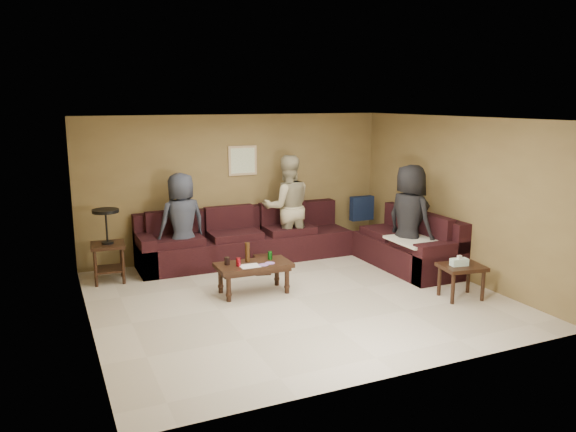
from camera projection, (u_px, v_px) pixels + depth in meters
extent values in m
plane|color=beige|center=(296.00, 298.00, 7.93)|extent=(5.50, 5.50, 0.00)
cube|color=beige|center=(297.00, 122.00, 7.43)|extent=(5.50, 5.00, 0.10)
cube|color=brown|center=(237.00, 186.00, 9.91)|extent=(5.50, 0.10, 2.50)
cube|color=brown|center=(405.00, 257.00, 5.44)|extent=(5.50, 0.10, 2.50)
cube|color=brown|center=(84.00, 230.00, 6.58)|extent=(0.10, 5.00, 2.50)
cube|color=brown|center=(456.00, 197.00, 8.77)|extent=(0.10, 5.00, 2.50)
cube|color=black|center=(247.00, 248.00, 9.72)|extent=(3.70, 0.90, 0.45)
cube|color=black|center=(240.00, 219.00, 9.92)|extent=(3.70, 0.24, 0.45)
cube|color=black|center=(145.00, 254.00, 9.01)|extent=(0.24, 0.90, 0.63)
cube|color=black|center=(406.00, 254.00, 9.33)|extent=(0.90, 2.00, 0.45)
cube|color=black|center=(424.00, 226.00, 9.37)|extent=(0.24, 2.00, 0.45)
cube|color=black|center=(441.00, 263.00, 8.53)|extent=(0.90, 0.24, 0.63)
cube|color=#111B36|center=(362.00, 208.00, 10.53)|extent=(0.45, 0.14, 0.45)
cube|color=beige|center=(424.00, 240.00, 8.86)|extent=(1.00, 0.85, 0.04)
cube|color=black|center=(254.00, 265.00, 8.04)|extent=(1.08, 0.55, 0.06)
cube|color=black|center=(254.00, 269.00, 8.05)|extent=(1.00, 0.47, 0.05)
cylinder|color=black|center=(229.00, 288.00, 7.74)|extent=(0.07, 0.07, 0.39)
cylinder|color=black|center=(287.00, 280.00, 8.08)|extent=(0.07, 0.07, 0.39)
cylinder|color=black|center=(221.00, 280.00, 8.09)|extent=(0.07, 0.07, 0.39)
cylinder|color=black|center=(277.00, 273.00, 8.43)|extent=(0.07, 0.07, 0.39)
cylinder|color=#A21222|center=(238.00, 262.00, 7.89)|extent=(0.07, 0.07, 0.12)
cylinder|color=#136F1A|center=(270.00, 255.00, 8.23)|extent=(0.07, 0.07, 0.12)
cylinder|color=#331D0B|center=(247.00, 252.00, 8.09)|extent=(0.07, 0.07, 0.28)
cylinder|color=black|center=(227.00, 261.00, 7.95)|extent=(0.08, 0.08, 0.11)
cube|color=silver|center=(250.00, 266.00, 7.89)|extent=(0.28, 0.22, 0.00)
cylinder|color=#E45096|center=(263.00, 265.00, 7.94)|extent=(0.14, 0.14, 0.01)
cylinder|color=#E45096|center=(270.00, 263.00, 8.03)|extent=(0.14, 0.14, 0.01)
cube|color=black|center=(108.00, 245.00, 8.53)|extent=(0.53, 0.53, 0.05)
cube|color=black|center=(109.00, 269.00, 8.61)|extent=(0.47, 0.47, 0.03)
cylinder|color=black|center=(95.00, 268.00, 8.34)|extent=(0.05, 0.05, 0.58)
cylinder|color=black|center=(123.00, 266.00, 8.47)|extent=(0.05, 0.05, 0.58)
cylinder|color=black|center=(95.00, 261.00, 8.71)|extent=(0.05, 0.05, 0.58)
cylinder|color=black|center=(122.00, 259.00, 8.84)|extent=(0.05, 0.05, 0.58)
cylinder|color=black|center=(108.00, 243.00, 8.52)|extent=(0.18, 0.18, 0.03)
cylinder|color=black|center=(106.00, 226.00, 8.47)|extent=(0.03, 0.03, 0.48)
cylinder|color=black|center=(105.00, 211.00, 8.43)|extent=(0.40, 0.40, 0.05)
cube|color=black|center=(462.00, 267.00, 7.83)|extent=(0.65, 0.56, 0.05)
cylinder|color=black|center=(453.00, 288.00, 7.65)|extent=(0.05, 0.05, 0.46)
cylinder|color=black|center=(483.00, 285.00, 7.77)|extent=(0.05, 0.05, 0.46)
cylinder|color=black|center=(439.00, 280.00, 7.99)|extent=(0.05, 0.05, 0.46)
cylinder|color=black|center=(468.00, 277.00, 8.11)|extent=(0.05, 0.05, 0.46)
cube|color=white|center=(459.00, 262.00, 7.79)|extent=(0.26, 0.16, 0.10)
cube|color=silver|center=(459.00, 257.00, 7.78)|extent=(0.06, 0.04, 0.05)
cube|color=black|center=(262.00, 265.00, 9.02)|extent=(0.29, 0.29, 0.29)
cube|color=tan|center=(243.00, 161.00, 9.84)|extent=(0.52, 0.03, 0.52)
cube|color=white|center=(243.00, 161.00, 9.83)|extent=(0.44, 0.01, 0.44)
imported|color=#2B2F3C|center=(182.00, 223.00, 9.02)|extent=(0.88, 0.66, 1.62)
imported|color=tan|center=(287.00, 207.00, 9.78)|extent=(0.98, 0.82, 1.82)
imported|color=black|center=(409.00, 219.00, 8.95)|extent=(0.73, 0.96, 1.75)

